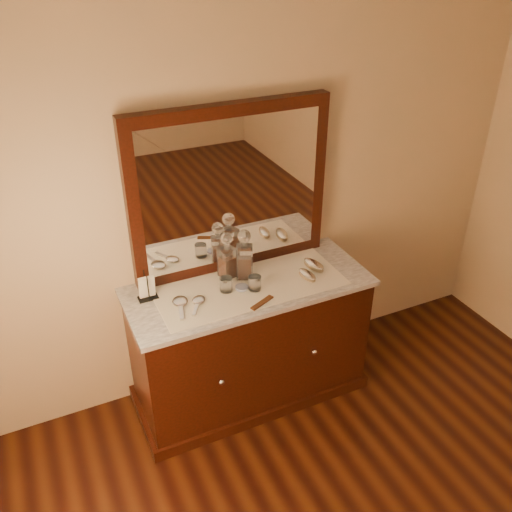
% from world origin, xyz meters
% --- Properties ---
extents(dresser_cabinet, '(1.40, 0.55, 0.82)m').
position_xyz_m(dresser_cabinet, '(0.00, 1.96, 0.41)').
color(dresser_cabinet, black).
rests_on(dresser_cabinet, floor).
extents(dresser_plinth, '(1.46, 0.59, 0.08)m').
position_xyz_m(dresser_plinth, '(0.00, 1.96, 0.04)').
color(dresser_plinth, black).
rests_on(dresser_plinth, floor).
extents(knob_left, '(0.04, 0.04, 0.04)m').
position_xyz_m(knob_left, '(-0.30, 1.67, 0.45)').
color(knob_left, silver).
rests_on(knob_left, dresser_cabinet).
extents(knob_right, '(0.04, 0.04, 0.04)m').
position_xyz_m(knob_right, '(0.30, 1.67, 0.45)').
color(knob_right, silver).
rests_on(knob_right, dresser_cabinet).
extents(marble_top, '(1.44, 0.59, 0.03)m').
position_xyz_m(marble_top, '(0.00, 1.96, 0.83)').
color(marble_top, white).
rests_on(marble_top, dresser_cabinet).
extents(mirror_frame, '(1.20, 0.08, 1.00)m').
position_xyz_m(mirror_frame, '(0.00, 2.20, 1.35)').
color(mirror_frame, black).
rests_on(mirror_frame, marble_top).
extents(mirror_glass, '(1.06, 0.01, 0.86)m').
position_xyz_m(mirror_glass, '(0.00, 2.17, 1.35)').
color(mirror_glass, white).
rests_on(mirror_glass, marble_top).
extents(lace_runner, '(1.10, 0.45, 0.00)m').
position_xyz_m(lace_runner, '(0.00, 1.94, 0.85)').
color(lace_runner, white).
rests_on(lace_runner, marble_top).
extents(pin_dish, '(0.10, 0.10, 0.01)m').
position_xyz_m(pin_dish, '(-0.06, 1.93, 0.86)').
color(pin_dish, silver).
rests_on(pin_dish, lace_runner).
extents(comb, '(0.16, 0.09, 0.01)m').
position_xyz_m(comb, '(-0.01, 1.75, 0.86)').
color(comb, brown).
rests_on(comb, lace_runner).
extents(napkin_rack, '(0.11, 0.07, 0.17)m').
position_xyz_m(napkin_rack, '(-0.57, 2.07, 0.92)').
color(napkin_rack, black).
rests_on(napkin_rack, marble_top).
extents(decanter_left, '(0.11, 0.11, 0.29)m').
position_xyz_m(decanter_left, '(-0.08, 2.09, 0.97)').
color(decanter_left, maroon).
rests_on(decanter_left, lace_runner).
extents(decanter_right, '(0.13, 0.13, 0.31)m').
position_xyz_m(decanter_right, '(0.01, 2.04, 0.97)').
color(decanter_right, maroon).
rests_on(decanter_right, lace_runner).
extents(brush_near, '(0.08, 0.15, 0.04)m').
position_xyz_m(brush_near, '(0.34, 1.87, 0.87)').
color(brush_near, '#927959').
rests_on(brush_near, lace_runner).
extents(brush_far, '(0.10, 0.17, 0.04)m').
position_xyz_m(brush_far, '(0.43, 1.95, 0.88)').
color(brush_far, '#927959').
rests_on(brush_far, lace_runner).
extents(hand_mirror_outer, '(0.11, 0.23, 0.02)m').
position_xyz_m(hand_mirror_outer, '(-0.43, 1.93, 0.86)').
color(hand_mirror_outer, silver).
rests_on(hand_mirror_outer, lace_runner).
extents(hand_mirror_inner, '(0.14, 0.19, 0.02)m').
position_xyz_m(hand_mirror_inner, '(-0.33, 1.90, 0.86)').
color(hand_mirror_inner, silver).
rests_on(hand_mirror_inner, lace_runner).
extents(tumblers, '(0.23, 0.13, 0.08)m').
position_xyz_m(tumblers, '(-0.07, 1.92, 0.90)').
color(tumblers, white).
rests_on(tumblers, lace_runner).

